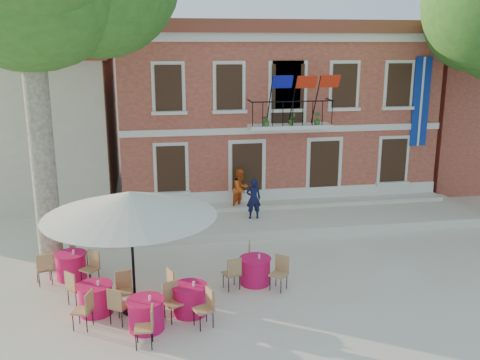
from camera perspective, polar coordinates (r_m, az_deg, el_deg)
name	(u,v)px	position (r m, az deg, el deg)	size (l,w,h in m)	color
ground	(270,272)	(16.17, 3.26, -9.78)	(90.00, 90.00, 0.00)	beige
main_building	(265,106)	(25.11, 2.71, 7.85)	(13.50, 9.59, 7.50)	#BB6743
neighbor_west	(11,121)	(26.31, -23.25, 5.78)	(9.40, 9.40, 6.40)	beige
terrace	(296,218)	(20.56, 5.95, -4.03)	(14.00, 3.40, 0.30)	silver
patio_umbrella	(130,204)	(13.21, -11.66, -2.54)	(4.23, 4.23, 3.15)	black
pedestrian_navy	(254,199)	(19.72, 1.45, -1.99)	(0.56, 0.36, 1.52)	black
pedestrian_orange	(241,189)	(20.82, 0.07, -0.98)	(0.78, 0.61, 1.61)	#E2571A
cafe_table_0	(146,313)	(13.19, -9.98, -13.77)	(1.87, 1.68, 0.95)	#DB1454
cafe_table_1	(190,298)	(13.74, -5.37, -12.44)	(1.07, 1.95, 0.95)	#DB1454
cafe_table_2	(95,297)	(14.18, -15.19, -11.98)	(1.78, 1.83, 0.95)	#DB1454
cafe_table_3	(71,264)	(16.32, -17.56, -8.58)	(1.84, 1.77, 0.95)	#DB1454
cafe_table_4	(255,269)	(15.27, 1.63, -9.50)	(1.83, 1.79, 0.95)	#DB1454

